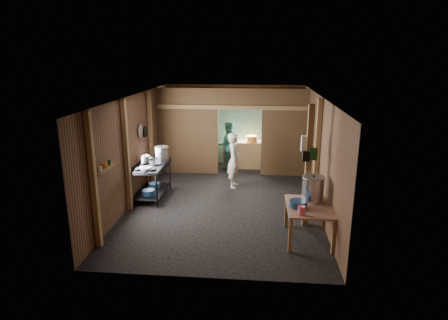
# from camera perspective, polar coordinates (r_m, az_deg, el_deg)

# --- Properties ---
(floor) EXTENTS (4.50, 7.00, 0.00)m
(floor) POSITION_cam_1_polar(r_m,az_deg,el_deg) (9.68, 0.11, -5.97)
(floor) COLOR #272324
(floor) RESTS_ON ground
(ceiling) EXTENTS (4.50, 7.00, 0.00)m
(ceiling) POSITION_cam_1_polar(r_m,az_deg,el_deg) (9.06, 0.12, 9.52)
(ceiling) COLOR #403D39
(ceiling) RESTS_ON ground
(wall_back) EXTENTS (4.50, 0.00, 2.60)m
(wall_back) POSITION_cam_1_polar(r_m,az_deg,el_deg) (12.70, 1.53, 5.34)
(wall_back) COLOR brown
(wall_back) RESTS_ON ground
(wall_front) EXTENTS (4.50, 0.00, 2.60)m
(wall_front) POSITION_cam_1_polar(r_m,az_deg,el_deg) (5.97, -2.92, -6.62)
(wall_front) COLOR brown
(wall_front) RESTS_ON ground
(wall_left) EXTENTS (0.00, 7.00, 2.60)m
(wall_left) POSITION_cam_1_polar(r_m,az_deg,el_deg) (9.74, -13.20, 1.77)
(wall_left) COLOR brown
(wall_left) RESTS_ON ground
(wall_right) EXTENTS (0.00, 7.00, 2.60)m
(wall_right) POSITION_cam_1_polar(r_m,az_deg,el_deg) (9.36, 13.97, 1.17)
(wall_right) COLOR brown
(wall_right) RESTS_ON ground
(partition_left) EXTENTS (1.85, 0.10, 2.60)m
(partition_left) POSITION_cam_1_polar(r_m,az_deg,el_deg) (11.59, -5.46, 4.28)
(partition_left) COLOR brown
(partition_left) RESTS_ON floor
(partition_right) EXTENTS (1.35, 0.10, 2.60)m
(partition_right) POSITION_cam_1_polar(r_m,az_deg,el_deg) (11.42, 9.03, 3.99)
(partition_right) COLOR brown
(partition_right) RESTS_ON floor
(partition_header) EXTENTS (1.30, 0.10, 0.60)m
(partition_header) POSITION_cam_1_polar(r_m,az_deg,el_deg) (11.25, 2.42, 9.16)
(partition_header) COLOR brown
(partition_header) RESTS_ON wall_back
(turquoise_panel) EXTENTS (4.40, 0.06, 2.50)m
(turquoise_panel) POSITION_cam_1_polar(r_m,az_deg,el_deg) (12.65, 1.52, 5.06)
(turquoise_panel) COLOR #6CA7A6
(turquoise_panel) RESTS_ON wall_back
(back_counter) EXTENTS (1.20, 0.50, 0.85)m
(back_counter) POSITION_cam_1_polar(r_m,az_deg,el_deg) (12.33, 2.73, 0.85)
(back_counter) COLOR #94754A
(back_counter) RESTS_ON floor
(wall_clock) EXTENTS (0.20, 0.03, 0.20)m
(wall_clock) POSITION_cam_1_polar(r_m,az_deg,el_deg) (12.49, 2.68, 7.94)
(wall_clock) COLOR white
(wall_clock) RESTS_ON wall_back
(post_left_a) EXTENTS (0.10, 0.12, 2.60)m
(post_left_a) POSITION_cam_1_polar(r_m,az_deg,el_deg) (7.39, -18.91, -3.06)
(post_left_a) COLOR #94754A
(post_left_a) RESTS_ON floor
(post_left_b) EXTENTS (0.10, 0.12, 2.60)m
(post_left_b) POSITION_cam_1_polar(r_m,az_deg,el_deg) (8.98, -14.34, 0.55)
(post_left_b) COLOR #94754A
(post_left_b) RESTS_ON floor
(post_left_c) EXTENTS (0.10, 0.12, 2.60)m
(post_left_c) POSITION_cam_1_polar(r_m,az_deg,el_deg) (10.84, -10.88, 3.28)
(post_left_c) COLOR #94754A
(post_left_c) RESTS_ON floor
(post_right) EXTENTS (0.10, 0.12, 2.60)m
(post_right) POSITION_cam_1_polar(r_m,az_deg,el_deg) (9.16, 13.71, 0.87)
(post_right) COLOR #94754A
(post_right) RESTS_ON floor
(post_free) EXTENTS (0.12, 0.12, 2.60)m
(post_free) POSITION_cam_1_polar(r_m,az_deg,el_deg) (8.06, 12.48, -1.04)
(post_free) COLOR #94754A
(post_free) RESTS_ON floor
(cross_beam) EXTENTS (4.40, 0.12, 0.12)m
(cross_beam) POSITION_cam_1_polar(r_m,az_deg,el_deg) (11.25, 1.11, 7.88)
(cross_beam) COLOR #94754A
(cross_beam) RESTS_ON wall_left
(pan_lid_big) EXTENTS (0.03, 0.34, 0.34)m
(pan_lid_big) POSITION_cam_1_polar(r_m,az_deg,el_deg) (10.03, -12.39, 4.26)
(pan_lid_big) COLOR #959598
(pan_lid_big) RESTS_ON wall_left
(pan_lid_small) EXTENTS (0.03, 0.30, 0.30)m
(pan_lid_small) POSITION_cam_1_polar(r_m,az_deg,el_deg) (10.42, -11.71, 4.15)
(pan_lid_small) COLOR black
(pan_lid_small) RESTS_ON wall_left
(wall_shelf) EXTENTS (0.14, 0.80, 0.03)m
(wall_shelf) POSITION_cam_1_polar(r_m,az_deg,el_deg) (7.78, -17.31, -1.22)
(wall_shelf) COLOR #94754A
(wall_shelf) RESTS_ON wall_left
(jar_white) EXTENTS (0.07, 0.07, 0.10)m
(jar_white) POSITION_cam_1_polar(r_m,az_deg,el_deg) (7.54, -18.06, -1.29)
(jar_white) COLOR white
(jar_white) RESTS_ON wall_shelf
(jar_yellow) EXTENTS (0.08, 0.08, 0.10)m
(jar_yellow) POSITION_cam_1_polar(r_m,az_deg,el_deg) (7.76, -17.35, -0.76)
(jar_yellow) COLOR orange
(jar_yellow) RESTS_ON wall_shelf
(jar_green) EXTENTS (0.06, 0.06, 0.10)m
(jar_green) POSITION_cam_1_polar(r_m,az_deg,el_deg) (7.96, -16.76, -0.32)
(jar_green) COLOR #1A4818
(jar_green) RESTS_ON wall_shelf
(bag_white) EXTENTS (0.22, 0.15, 0.32)m
(bag_white) POSITION_cam_1_polar(r_m,az_deg,el_deg) (8.01, 12.26, 2.42)
(bag_white) COLOR white
(bag_white) RESTS_ON post_free
(bag_green) EXTENTS (0.16, 0.12, 0.24)m
(bag_green) POSITION_cam_1_polar(r_m,az_deg,el_deg) (7.93, 13.16, 0.90)
(bag_green) COLOR #1A4818
(bag_green) RESTS_ON post_free
(bag_black) EXTENTS (0.14, 0.10, 0.20)m
(bag_black) POSITION_cam_1_polar(r_m,az_deg,el_deg) (7.91, 12.15, 0.54)
(bag_black) COLOR black
(bag_black) RESTS_ON post_free
(gas_range) EXTENTS (0.77, 1.49, 0.88)m
(gas_range) POSITION_cam_1_polar(r_m,az_deg,el_deg) (9.88, -10.83, -3.09)
(gas_range) COLOR black
(gas_range) RESTS_ON floor
(prep_table) EXTENTS (0.87, 1.20, 0.71)m
(prep_table) POSITION_cam_1_polar(r_m,az_deg,el_deg) (7.77, 12.50, -9.13)
(prep_table) COLOR #A28069
(prep_table) RESTS_ON floor
(stove_pot_large) EXTENTS (0.47, 0.47, 0.36)m
(stove_pot_large) POSITION_cam_1_polar(r_m,az_deg,el_deg) (10.15, -9.28, 1.02)
(stove_pot_large) COLOR silver
(stove_pot_large) RESTS_ON gas_range
(stove_pot_med) EXTENTS (0.32, 0.32, 0.22)m
(stove_pot_med) POSITION_cam_1_polar(r_m,az_deg,el_deg) (9.86, -11.78, 0.05)
(stove_pot_med) COLOR silver
(stove_pot_med) RESTS_ON gas_range
(frying_pan) EXTENTS (0.42, 0.57, 0.07)m
(frying_pan) POSITION_cam_1_polar(r_m,az_deg,el_deg) (9.35, -11.67, -1.20)
(frying_pan) COLOR #959598
(frying_pan) RESTS_ON gas_range
(blue_tub_front) EXTENTS (0.32, 0.32, 0.13)m
(blue_tub_front) POSITION_cam_1_polar(r_m,az_deg,el_deg) (9.69, -11.21, -4.75)
(blue_tub_front) COLOR navy
(blue_tub_front) RESTS_ON gas_range
(blue_tub_back) EXTENTS (0.30, 0.30, 0.12)m
(blue_tub_back) POSITION_cam_1_polar(r_m,az_deg,el_deg) (10.19, -10.36, -3.73)
(blue_tub_back) COLOR navy
(blue_tub_back) RESTS_ON gas_range
(stock_pot) EXTENTS (0.58, 0.58, 0.52)m
(stock_pot) POSITION_cam_1_polar(r_m,az_deg,el_deg) (7.83, 13.14, -4.27)
(stock_pot) COLOR silver
(stock_pot) RESTS_ON prep_table
(wash_basin) EXTENTS (0.41, 0.41, 0.13)m
(wash_basin) POSITION_cam_1_polar(r_m,az_deg,el_deg) (7.52, 11.04, -6.44)
(wash_basin) COLOR navy
(wash_basin) RESTS_ON prep_table
(pink_bucket) EXTENTS (0.16, 0.16, 0.16)m
(pink_bucket) POSITION_cam_1_polar(r_m,az_deg,el_deg) (7.19, 11.52, -7.39)
(pink_bucket) COLOR #E25573
(pink_bucket) RESTS_ON prep_table
(knife) EXTENTS (0.30, 0.12, 0.01)m
(knife) POSITION_cam_1_polar(r_m,az_deg,el_deg) (7.18, 11.99, -8.10)
(knife) COLOR silver
(knife) RESTS_ON prep_table
(yellow_tub) EXTENTS (0.34, 0.34, 0.19)m
(yellow_tub) POSITION_cam_1_polar(r_m,az_deg,el_deg) (12.20, 4.17, 3.18)
(yellow_tub) COLOR orange
(yellow_tub) RESTS_ON back_counter
(cook) EXTENTS (0.38, 0.57, 1.52)m
(cook) POSITION_cam_1_polar(r_m,az_deg,el_deg) (10.38, 1.52, -0.04)
(cook) COLOR silver
(cook) RESTS_ON floor
(worker_back) EXTENTS (0.84, 0.71, 1.52)m
(worker_back) POSITION_cam_1_polar(r_m,az_deg,el_deg) (12.12, 0.60, 2.23)
(worker_back) COLOR teal
(worker_back) RESTS_ON floor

